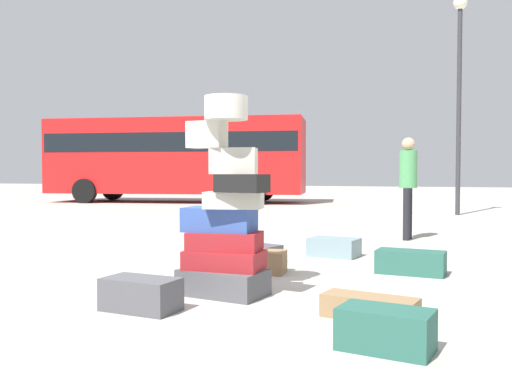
{
  "coord_description": "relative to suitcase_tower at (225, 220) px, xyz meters",
  "views": [
    {
      "loc": [
        2.06,
        -4.83,
        1.14
      ],
      "look_at": [
        0.22,
        0.87,
        0.93
      ],
      "focal_mm": 38.35,
      "sensor_mm": 36.0,
      "label": 1
    }
  ],
  "objects": [
    {
      "name": "person_bearded_onlooker",
      "position": [
        1.45,
        4.84,
        0.34
      ],
      "size": [
        0.3,
        0.34,
        1.73
      ],
      "rotation": [
        0.0,
        0.0,
        -1.68
      ],
      "color": "black",
      "rests_on": "ground"
    },
    {
      "name": "suitcase_charcoal_foreground_far",
      "position": [
        -0.32,
        1.82,
        -0.59
      ],
      "size": [
        0.76,
        0.64,
        0.22
      ],
      "primitive_type": "cube",
      "rotation": [
        0.0,
        0.0,
        -0.35
      ],
      "color": "#4C4C51",
      "rests_on": "ground"
    },
    {
      "name": "suitcase_brown_foreground_near",
      "position": [
        1.39,
        -0.46,
        -0.61
      ],
      "size": [
        0.78,
        0.44,
        0.18
      ],
      "primitive_type": "cube",
      "rotation": [
        0.0,
        0.0,
        -0.22
      ],
      "color": "olive",
      "rests_on": "ground"
    },
    {
      "name": "suitcase_slate_right_side",
      "position": [
        0.58,
        2.6,
        -0.57
      ],
      "size": [
        0.72,
        0.54,
        0.25
      ],
      "primitive_type": "cube",
      "rotation": [
        0.0,
        0.0,
        -0.2
      ],
      "color": "gray",
      "rests_on": "ground"
    },
    {
      "name": "lamp_post",
      "position": [
        2.5,
        10.81,
        3.12
      ],
      "size": [
        0.36,
        0.36,
        5.8
      ],
      "color": "#333338",
      "rests_on": "ground"
    },
    {
      "name": "parked_bus",
      "position": [
        -7.5,
        14.26,
        1.14
      ],
      "size": [
        9.98,
        3.93,
        3.15
      ],
      "rotation": [
        0.0,
        0.0,
        0.15
      ],
      "color": "red",
      "rests_on": "ground"
    },
    {
      "name": "suitcase_teal_upright_blue",
      "position": [
        1.62,
        1.6,
        -0.57
      ],
      "size": [
        0.78,
        0.45,
        0.26
      ],
      "primitive_type": "cube",
      "rotation": [
        0.0,
        0.0,
        -0.13
      ],
      "color": "#26594C",
      "rests_on": "ground"
    },
    {
      "name": "suitcase_teal_white_trunk",
      "position": [
        1.56,
        -1.19,
        -0.56
      ],
      "size": [
        0.64,
        0.45,
        0.27
      ],
      "primitive_type": "cube",
      "rotation": [
        0.0,
        0.0,
        -0.2
      ],
      "color": "#26594C",
      "rests_on": "ground"
    },
    {
      "name": "suitcase_brown_left_side",
      "position": [
        -0.09,
        1.13,
        -0.57
      ],
      "size": [
        0.75,
        0.43,
        0.25
      ],
      "primitive_type": "cube",
      "rotation": [
        0.0,
        0.0,
        0.1
      ],
      "color": "olive",
      "rests_on": "ground"
    },
    {
      "name": "ground_plane",
      "position": [
        -0.22,
        0.09,
        -0.7
      ],
      "size": [
        80.0,
        80.0,
        0.0
      ],
      "primitive_type": "plane",
      "color": "#ADA89E"
    },
    {
      "name": "suitcase_tower",
      "position": [
        0.0,
        0.0,
        0.0
      ],
      "size": [
        0.9,
        0.67,
        1.85
      ],
      "color": "#4C4C51",
      "rests_on": "ground"
    },
    {
      "name": "suitcase_charcoal_behind_tower",
      "position": [
        -0.44,
        -0.78,
        -0.56
      ],
      "size": [
        0.66,
        0.42,
        0.27
      ],
      "primitive_type": "cube",
      "rotation": [
        0.0,
        0.0,
        -0.12
      ],
      "color": "#4C4C51",
      "rests_on": "ground"
    }
  ]
}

